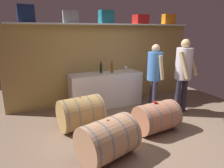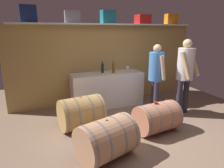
{
  "view_description": "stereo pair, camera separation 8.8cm",
  "coord_description": "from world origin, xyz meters",
  "px_view_note": "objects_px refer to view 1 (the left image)",
  "views": [
    {
      "loc": [
        -1.88,
        -2.6,
        1.9
      ],
      "look_at": [
        -0.56,
        0.52,
        0.97
      ],
      "focal_mm": 31.8,
      "sensor_mm": 36.0,
      "label": 1
    },
    {
      "loc": [
        -1.8,
        -2.64,
        1.9
      ],
      "look_at": [
        -0.56,
        0.52,
        0.97
      ],
      "focal_mm": 31.8,
      "sensor_mm": 36.0,
      "label": 2
    }
  ],
  "objects_px": {
    "toolcase_teal": "(106,17)",
    "toolcase_grey": "(70,17)",
    "tasting_cup": "(155,102)",
    "visitor_tasting": "(184,69)",
    "wine_barrel_far": "(81,113)",
    "winemaker_pouring": "(155,71)",
    "toolcase_navy": "(26,14)",
    "work_cabinet": "(106,89)",
    "wine_barrel_flank": "(108,139)",
    "wine_barrel_near": "(156,117)",
    "wine_bottle_dark": "(101,68)",
    "toolcase_orange": "(169,19)",
    "wine_glass": "(126,68)",
    "toolcase_red": "(141,19)",
    "wine_bottle_amber": "(112,67)"
  },
  "relations": [
    {
      "from": "toolcase_teal",
      "to": "toolcase_grey",
      "type": "bearing_deg",
      "value": 175.7
    },
    {
      "from": "toolcase_orange",
      "to": "wine_barrel_near",
      "type": "relative_size",
      "value": 0.39
    },
    {
      "from": "wine_barrel_flank",
      "to": "visitor_tasting",
      "type": "distance_m",
      "value": 2.47
    },
    {
      "from": "wine_barrel_flank",
      "to": "visitor_tasting",
      "type": "xyz_separation_m",
      "value": [
        2.18,
        0.9,
        0.74
      ]
    },
    {
      "from": "toolcase_grey",
      "to": "wine_barrel_far",
      "type": "relative_size",
      "value": 0.38
    },
    {
      "from": "toolcase_orange",
      "to": "wine_glass",
      "type": "xyz_separation_m",
      "value": [
        -1.45,
        -0.27,
        -1.22
      ]
    },
    {
      "from": "toolcase_navy",
      "to": "toolcase_teal",
      "type": "distance_m",
      "value": 1.81
    },
    {
      "from": "toolcase_navy",
      "to": "work_cabinet",
      "type": "bearing_deg",
      "value": -10.99
    },
    {
      "from": "wine_barrel_far",
      "to": "wine_barrel_flank",
      "type": "xyz_separation_m",
      "value": [
        0.14,
        -1.1,
        -0.01
      ]
    },
    {
      "from": "wine_barrel_flank",
      "to": "winemaker_pouring",
      "type": "distance_m",
      "value": 2.2
    },
    {
      "from": "toolcase_orange",
      "to": "winemaker_pouring",
      "type": "xyz_separation_m",
      "value": [
        -1.07,
        -1.01,
        -1.21
      ]
    },
    {
      "from": "wine_glass",
      "to": "toolcase_orange",
      "type": "bearing_deg",
      "value": 10.66
    },
    {
      "from": "toolcase_orange",
      "to": "wine_barrel_flank",
      "type": "bearing_deg",
      "value": -138.6
    },
    {
      "from": "toolcase_red",
      "to": "wine_glass",
      "type": "height_order",
      "value": "toolcase_red"
    },
    {
      "from": "wine_bottle_dark",
      "to": "winemaker_pouring",
      "type": "distance_m",
      "value": 1.33
    },
    {
      "from": "wine_barrel_near",
      "to": "tasting_cup",
      "type": "bearing_deg",
      "value": 173.52
    },
    {
      "from": "toolcase_navy",
      "to": "toolcase_orange",
      "type": "distance_m",
      "value": 3.68
    },
    {
      "from": "wine_bottle_amber",
      "to": "wine_glass",
      "type": "distance_m",
      "value": 0.38
    },
    {
      "from": "wine_bottle_dark",
      "to": "tasting_cup",
      "type": "height_order",
      "value": "wine_bottle_dark"
    },
    {
      "from": "toolcase_teal",
      "to": "tasting_cup",
      "type": "height_order",
      "value": "toolcase_teal"
    },
    {
      "from": "work_cabinet",
      "to": "wine_barrel_far",
      "type": "height_order",
      "value": "work_cabinet"
    },
    {
      "from": "toolcase_orange",
      "to": "work_cabinet",
      "type": "height_order",
      "value": "toolcase_orange"
    },
    {
      "from": "wine_bottle_dark",
      "to": "visitor_tasting",
      "type": "xyz_separation_m",
      "value": [
        1.51,
        -1.23,
        0.06
      ]
    },
    {
      "from": "wine_glass",
      "to": "wine_barrel_flank",
      "type": "relative_size",
      "value": 0.16
    },
    {
      "from": "work_cabinet",
      "to": "wine_bottle_dark",
      "type": "xyz_separation_m",
      "value": [
        -0.1,
        0.05,
        0.56
      ]
    },
    {
      "from": "toolcase_navy",
      "to": "winemaker_pouring",
      "type": "xyz_separation_m",
      "value": [
        2.61,
        -1.01,
        -1.25
      ]
    },
    {
      "from": "wine_barrel_near",
      "to": "winemaker_pouring",
      "type": "distance_m",
      "value": 1.21
    },
    {
      "from": "wine_barrel_far",
      "to": "wine_barrel_near",
      "type": "bearing_deg",
      "value": -36.23
    },
    {
      "from": "toolcase_orange",
      "to": "wine_barrel_far",
      "type": "relative_size",
      "value": 0.38
    },
    {
      "from": "wine_barrel_near",
      "to": "toolcase_grey",
      "type": "bearing_deg",
      "value": 115.63
    },
    {
      "from": "toolcase_orange",
      "to": "work_cabinet",
      "type": "xyz_separation_m",
      "value": [
        -1.98,
        -0.2,
        -1.76
      ]
    },
    {
      "from": "wine_bottle_amber",
      "to": "wine_barrel_flank",
      "type": "relative_size",
      "value": 0.31
    },
    {
      "from": "toolcase_navy",
      "to": "visitor_tasting",
      "type": "relative_size",
      "value": 0.21
    },
    {
      "from": "wine_barrel_far",
      "to": "winemaker_pouring",
      "type": "relative_size",
      "value": 0.57
    },
    {
      "from": "toolcase_grey",
      "to": "winemaker_pouring",
      "type": "relative_size",
      "value": 0.21
    },
    {
      "from": "wine_barrel_near",
      "to": "tasting_cup",
      "type": "relative_size",
      "value": 15.34
    },
    {
      "from": "toolcase_teal",
      "to": "winemaker_pouring",
      "type": "relative_size",
      "value": 0.22
    },
    {
      "from": "tasting_cup",
      "to": "visitor_tasting",
      "type": "distance_m",
      "value": 1.25
    },
    {
      "from": "toolcase_orange",
      "to": "work_cabinet",
      "type": "bearing_deg",
      "value": -172.43
    },
    {
      "from": "wine_barrel_far",
      "to": "visitor_tasting",
      "type": "distance_m",
      "value": 2.44
    },
    {
      "from": "toolcase_grey",
      "to": "wine_barrel_far",
      "type": "xyz_separation_m",
      "value": [
        -0.14,
        -1.18,
        -1.87
      ]
    },
    {
      "from": "toolcase_grey",
      "to": "tasting_cup",
      "type": "height_order",
      "value": "toolcase_grey"
    },
    {
      "from": "toolcase_teal",
      "to": "toolcase_red",
      "type": "xyz_separation_m",
      "value": [
        0.97,
        0.0,
        -0.04
      ]
    },
    {
      "from": "toolcase_red",
      "to": "wine_barrel_far",
      "type": "bearing_deg",
      "value": -152.02
    },
    {
      "from": "toolcase_teal",
      "to": "wine_barrel_flank",
      "type": "height_order",
      "value": "toolcase_teal"
    },
    {
      "from": "toolcase_navy",
      "to": "toolcase_teal",
      "type": "xyz_separation_m",
      "value": [
        1.81,
        0.0,
        -0.02
      ]
    },
    {
      "from": "toolcase_teal",
      "to": "wine_bottle_dark",
      "type": "bearing_deg",
      "value": -148.05
    },
    {
      "from": "toolcase_red",
      "to": "work_cabinet",
      "type": "xyz_separation_m",
      "value": [
        -1.08,
        -0.2,
        -1.74
      ]
    },
    {
      "from": "work_cabinet",
      "to": "toolcase_red",
      "type": "bearing_deg",
      "value": 10.67
    },
    {
      "from": "visitor_tasting",
      "to": "tasting_cup",
      "type": "bearing_deg",
      "value": 2.78
    }
  ]
}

